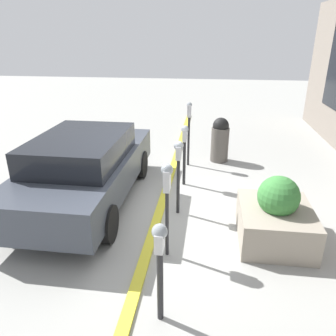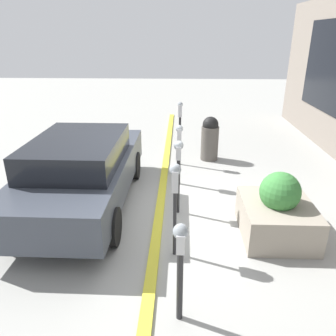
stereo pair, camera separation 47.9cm
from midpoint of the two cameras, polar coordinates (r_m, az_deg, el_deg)
The scene contains 10 objects.
ground_plane at distance 6.18m, azimuth -2.98°, elevation -7.73°, with size 40.00×40.00×0.00m, color #999993.
curb_strip at distance 6.18m, azimuth -3.73°, elevation -7.55°, with size 15.89×0.16×0.04m.
parking_meter_nearest at distance 3.62m, azimuth -1.75°, elevation -14.89°, with size 0.20×0.17×1.27m.
parking_meter_second at distance 4.54m, azimuth -1.79°, elevation -3.25°, with size 0.20×0.17×1.47m.
parking_meter_middle at distance 5.73m, azimuth -0.56°, elevation 1.36°, with size 0.20×0.17×1.40m.
parking_meter_fourth at distance 6.95m, azimuth -0.00°, elevation 4.36°, with size 0.18×0.15×1.34m.
parking_meter_farthest at distance 8.04m, azimuth 0.38°, elevation 7.96°, with size 0.15×0.13×1.60m.
planter_box at distance 5.55m, azimuth 16.13°, elevation -7.55°, with size 1.29×1.11×1.11m.
parked_car_front at distance 6.38m, azimuth -16.84°, elevation -0.37°, with size 4.17×1.78×1.39m.
trash_bin at distance 8.59m, azimuth 5.72°, elevation 5.16°, with size 0.45×0.45×1.15m.
Camera 2 is at (-5.35, -0.29, 3.08)m, focal length 35.00 mm.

